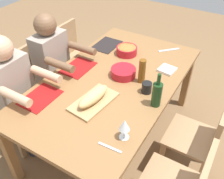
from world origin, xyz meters
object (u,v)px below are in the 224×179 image
at_px(bread_loaf, 93,96).
at_px(beer_bottle, 142,71).
at_px(cup_near_center, 147,88).
at_px(chair_near_center, 202,137).
at_px(dining_table, 112,86).
at_px(cutting_board, 94,102).
at_px(diner_far_left, 16,90).
at_px(chair_far_right, 74,54).
at_px(serving_bowl_fruit, 127,50).
at_px(diner_far_center, 55,63).
at_px(serving_bowl_pasta, 123,72).
at_px(wine_glass, 124,126).
at_px(napkin_stack, 167,70).
at_px(chair_far_center, 45,75).
at_px(chair_far_left, 8,101).
at_px(wine_bottle, 157,94).

bearing_deg(bread_loaf, beer_bottle, -24.37).
bearing_deg(cup_near_center, chair_near_center, -89.84).
relative_size(dining_table, cutting_board, 4.63).
bearing_deg(diner_far_left, chair_near_center, -71.53).
relative_size(chair_far_right, chair_near_center, 1.00).
distance_m(beer_bottle, cup_near_center, 0.16).
bearing_deg(serving_bowl_fruit, diner_far_center, 128.78).
xyz_separation_m(serving_bowl_pasta, cutting_board, (-0.44, 0.02, -0.03)).
height_order(dining_table, bread_loaf, bread_loaf).
relative_size(wine_glass, napkin_stack, 1.19).
distance_m(dining_table, diner_far_left, 0.84).
bearing_deg(dining_table, wine_glass, -142.00).
distance_m(serving_bowl_fruit, cutting_board, 0.80).
bearing_deg(diner_far_left, chair_far_center, 19.83).
distance_m(chair_near_center, wine_glass, 0.78).
xyz_separation_m(cutting_board, bread_loaf, (0.00, 0.00, 0.06)).
bearing_deg(bread_loaf, diner_far_left, 104.02).
relative_size(chair_near_center, serving_bowl_fruit, 4.06).
distance_m(dining_table, napkin_stack, 0.54).
bearing_deg(dining_table, chair_far_right, 59.20).
bearing_deg(diner_far_left, chair_far_left, 90.00).
height_order(dining_table, napkin_stack, napkin_stack).
bearing_deg(bread_loaf, wine_glass, -116.61).
bearing_deg(wine_bottle, dining_table, 77.14).
relative_size(chair_far_right, cup_near_center, 9.14).
distance_m(chair_near_center, bread_loaf, 0.94).
relative_size(beer_bottle, wine_glass, 1.33).
bearing_deg(cup_near_center, serving_bowl_fruit, 43.28).
height_order(diner_far_left, serving_bowl_fruit, diner_far_left).
bearing_deg(beer_bottle, cup_near_center, -138.11).
xyz_separation_m(beer_bottle, wine_glass, (-0.63, -0.18, 0.01)).
distance_m(dining_table, wine_bottle, 0.51).
bearing_deg(chair_far_right, chair_near_center, -106.60).
distance_m(cutting_board, wine_glass, 0.43).
relative_size(cutting_board, bread_loaf, 1.25).
relative_size(bread_loaf, beer_bottle, 1.45).
bearing_deg(diner_far_center, beer_bottle, -83.04).
relative_size(chair_near_center, chair_far_left, 1.00).
bearing_deg(cup_near_center, chair_far_left, 113.16).
relative_size(chair_far_left, diner_far_left, 0.71).
distance_m(dining_table, chair_far_left, 1.01).
bearing_deg(wine_glass, beer_bottle, 15.53).
bearing_deg(chair_near_center, beer_bottle, 79.95).
bearing_deg(serving_bowl_fruit, dining_table, -167.67).
xyz_separation_m(chair_far_center, cup_near_center, (-0.00, -1.19, 0.30)).
bearing_deg(chair_far_right, chair_far_left, 180.00).
xyz_separation_m(chair_near_center, wine_glass, (-0.52, 0.45, 0.37)).
bearing_deg(serving_bowl_fruit, bread_loaf, -170.57).
bearing_deg(chair_far_right, cutting_board, -133.59).
xyz_separation_m(chair_far_center, wine_glass, (-0.52, -1.26, 0.37)).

